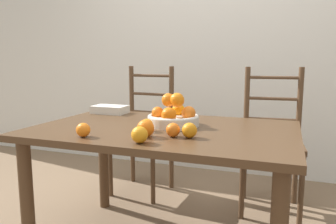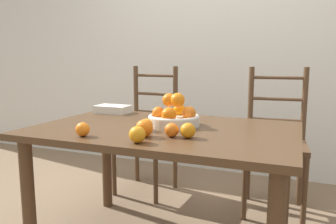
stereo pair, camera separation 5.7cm
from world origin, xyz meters
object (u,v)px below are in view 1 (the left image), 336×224
object	(u,v)px
orange_loose_0	(140,135)
book_stack	(110,109)
orange_loose_2	(173,130)
orange_loose_4	(145,128)
orange_loose_5	(83,130)
fruit_bowl	(173,116)
chair_right	(272,143)
orange_loose_1	(189,130)
orange_loose_3	(147,125)
chair_left	(144,133)

from	to	relation	value
orange_loose_0	book_stack	world-z (taller)	orange_loose_0
orange_loose_2	book_stack	distance (m)	0.84
orange_loose_4	orange_loose_5	bearing A→B (deg)	-159.40
fruit_bowl	chair_right	distance (m)	0.92
orange_loose_1	orange_loose_2	xyz separation A→B (m)	(-0.08, -0.01, -0.00)
orange_loose_1	orange_loose_4	bearing A→B (deg)	-165.80
chair_right	book_stack	size ratio (longest dim) A/B	4.43
orange_loose_4	chair_right	xyz separation A→B (m)	(0.54, 1.03, -0.27)
orange_loose_1	orange_loose_5	world-z (taller)	orange_loose_1
orange_loose_2	orange_loose_5	distance (m)	0.43
orange_loose_2	orange_loose_4	distance (m)	0.14
orange_loose_1	book_stack	size ratio (longest dim) A/B	0.31
fruit_bowl	orange_loose_2	distance (m)	0.28
orange_loose_2	orange_loose_3	xyz separation A→B (m)	(-0.17, 0.07, -0.00)
orange_loose_3	orange_loose_4	distance (m)	0.13
fruit_bowl	orange_loose_3	size ratio (longest dim) A/B	4.40
orange_loose_2	orange_loose_4	world-z (taller)	orange_loose_4
orange_loose_4	book_stack	size ratio (longest dim) A/B	0.36
fruit_bowl	orange_loose_5	distance (m)	0.52
orange_loose_0	chair_left	size ratio (longest dim) A/B	0.07
orange_loose_3	book_stack	bearing A→B (deg)	136.65
orange_loose_4	orange_loose_2	bearing A→B (deg)	19.04
fruit_bowl	chair_left	size ratio (longest dim) A/B	0.28
fruit_bowl	orange_loose_3	bearing A→B (deg)	-112.73
chair_right	chair_left	bearing A→B (deg)	175.21
fruit_bowl	chair_left	distance (m)	0.92
orange_loose_1	orange_loose_4	world-z (taller)	orange_loose_4
chair_left	orange_loose_0	bearing A→B (deg)	-63.05
orange_loose_4	chair_right	size ratio (longest dim) A/B	0.08
chair_left	orange_loose_5	bearing A→B (deg)	-76.77
chair_left	orange_loose_3	bearing A→B (deg)	-61.29
orange_loose_4	orange_loose_5	world-z (taller)	orange_loose_4
book_stack	orange_loose_2	bearing A→B (deg)	-39.10
orange_loose_1	book_stack	bearing A→B (deg)	144.51
orange_loose_2	orange_loose_5	size ratio (longest dim) A/B	1.00
fruit_bowl	orange_loose_4	bearing A→B (deg)	-97.03
chair_right	orange_loose_0	bearing A→B (deg)	-118.98
orange_loose_4	chair_left	size ratio (longest dim) A/B	0.08
orange_loose_2	chair_left	xyz separation A→B (m)	(-0.60, 0.98, -0.27)
orange_loose_3	orange_loose_1	bearing A→B (deg)	-14.85
fruit_bowl	orange_loose_4	distance (m)	0.31
chair_left	book_stack	size ratio (longest dim) A/B	4.43
orange_loose_0	fruit_bowl	bearing A→B (deg)	88.66
orange_loose_0	orange_loose_4	xyz separation A→B (m)	(-0.03, 0.12, 0.00)
orange_loose_5	orange_loose_2	bearing A→B (deg)	20.10
orange_loose_5	chair_right	xyz separation A→B (m)	(0.82, 1.13, -0.27)
orange_loose_3	orange_loose_5	xyz separation A→B (m)	(-0.23, -0.22, 0.00)
orange_loose_0	book_stack	distance (m)	0.88
orange_loose_0	orange_loose_1	size ratio (longest dim) A/B	1.03
fruit_bowl	orange_loose_2	size ratio (longest dim) A/B	4.24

